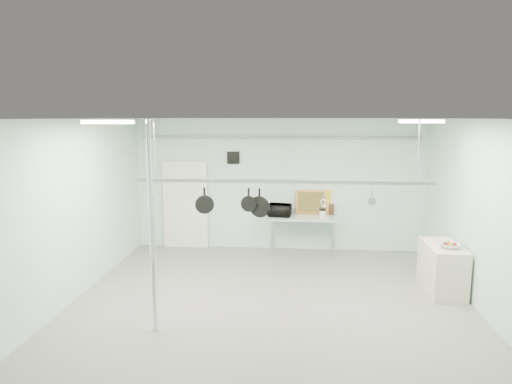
# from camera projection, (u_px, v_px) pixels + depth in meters

# --- Properties ---
(floor) EXTENTS (8.00, 8.00, 0.00)m
(floor) POSITION_uv_depth(u_px,v_px,m) (269.00, 317.00, 7.43)
(floor) COLOR gray
(floor) RESTS_ON ground
(ceiling) EXTENTS (7.00, 8.00, 0.02)m
(ceiling) POSITION_uv_depth(u_px,v_px,m) (270.00, 120.00, 6.91)
(ceiling) COLOR silver
(ceiling) RESTS_ON back_wall
(back_wall) EXTENTS (7.00, 0.02, 3.20)m
(back_wall) POSITION_uv_depth(u_px,v_px,m) (278.00, 185.00, 11.09)
(back_wall) COLOR silver
(back_wall) RESTS_ON floor
(right_wall) EXTENTS (0.02, 8.00, 3.20)m
(right_wall) POSITION_uv_depth(u_px,v_px,m) (500.00, 226.00, 6.88)
(right_wall) COLOR silver
(right_wall) RESTS_ON floor
(door) EXTENTS (1.10, 0.10, 2.20)m
(door) POSITION_uv_depth(u_px,v_px,m) (186.00, 206.00, 11.33)
(door) COLOR silver
(door) RESTS_ON floor
(wall_vent) EXTENTS (0.30, 0.04, 0.30)m
(wall_vent) POSITION_uv_depth(u_px,v_px,m) (233.00, 158.00, 11.06)
(wall_vent) COLOR black
(wall_vent) RESTS_ON back_wall
(conduit_pipe) EXTENTS (6.60, 0.07, 0.07)m
(conduit_pipe) POSITION_uv_depth(u_px,v_px,m) (279.00, 137.00, 10.82)
(conduit_pipe) COLOR gray
(conduit_pipe) RESTS_ON back_wall
(chrome_pole) EXTENTS (0.08, 0.08, 3.20)m
(chrome_pole) POSITION_uv_depth(u_px,v_px,m) (152.00, 229.00, 6.72)
(chrome_pole) COLOR silver
(chrome_pole) RESTS_ON floor
(prep_table) EXTENTS (1.60, 0.70, 0.91)m
(prep_table) POSITION_uv_depth(u_px,v_px,m) (303.00, 219.00, 10.78)
(prep_table) COLOR #A2BFAE
(prep_table) RESTS_ON floor
(side_cabinet) EXTENTS (0.60, 1.20, 0.90)m
(side_cabinet) POSITION_uv_depth(u_px,v_px,m) (442.00, 268.00, 8.47)
(side_cabinet) COLOR beige
(side_cabinet) RESTS_ON floor
(pot_rack) EXTENTS (4.80, 0.06, 1.00)m
(pot_rack) POSITION_uv_depth(u_px,v_px,m) (283.00, 180.00, 7.35)
(pot_rack) COLOR #B7B7BC
(pot_rack) RESTS_ON ceiling
(light_panel_left) EXTENTS (0.65, 0.30, 0.05)m
(light_panel_left) POSITION_uv_depth(u_px,v_px,m) (108.00, 122.00, 6.31)
(light_panel_left) COLOR white
(light_panel_left) RESTS_ON ceiling
(light_panel_right) EXTENTS (0.65, 0.30, 0.05)m
(light_panel_right) POSITION_uv_depth(u_px,v_px,m) (421.00, 121.00, 7.31)
(light_panel_right) COLOR white
(light_panel_right) RESTS_ON ceiling
(microwave) EXTENTS (0.57, 0.43, 0.29)m
(microwave) POSITION_uv_depth(u_px,v_px,m) (280.00, 210.00, 10.78)
(microwave) COLOR black
(microwave) RESTS_ON prep_table
(coffee_canister) EXTENTS (0.18, 0.18, 0.18)m
(coffee_canister) POSITION_uv_depth(u_px,v_px,m) (322.00, 214.00, 10.60)
(coffee_canister) COLOR silver
(coffee_canister) RESTS_ON prep_table
(painting_large) EXTENTS (0.78, 0.16, 0.58)m
(painting_large) POSITION_uv_depth(u_px,v_px,m) (312.00, 202.00, 11.00)
(painting_large) COLOR orange
(painting_large) RESTS_ON prep_table
(painting_small) EXTENTS (0.31, 0.10, 0.25)m
(painting_small) POSITION_uv_depth(u_px,v_px,m) (328.00, 209.00, 11.00)
(painting_small) COLOR #372113
(painting_small) RESTS_ON prep_table
(fruit_bowl) EXTENTS (0.44, 0.44, 0.09)m
(fruit_bowl) POSITION_uv_depth(u_px,v_px,m) (450.00, 246.00, 8.20)
(fruit_bowl) COLOR silver
(fruit_bowl) RESTS_ON side_cabinet
(skillet_left) EXTENTS (0.31, 0.11, 0.43)m
(skillet_left) POSITION_uv_depth(u_px,v_px,m) (204.00, 200.00, 7.51)
(skillet_left) COLOR black
(skillet_left) RESTS_ON pot_rack
(skillet_mid) EXTENTS (0.27, 0.09, 0.37)m
(skillet_mid) POSITION_uv_depth(u_px,v_px,m) (249.00, 199.00, 7.45)
(skillet_mid) COLOR black
(skillet_mid) RESTS_ON pot_rack
(skillet_right) EXTENTS (0.36, 0.17, 0.47)m
(skillet_right) POSITION_uv_depth(u_px,v_px,m) (259.00, 203.00, 7.44)
(skillet_right) COLOR black
(skillet_right) RESTS_ON pot_rack
(whisk) EXTENTS (0.17, 0.17, 0.30)m
(whisk) POSITION_uv_depth(u_px,v_px,m) (325.00, 198.00, 7.34)
(whisk) COLOR #BCBCC1
(whisk) RESTS_ON pot_rack
(grater) EXTENTS (0.10, 0.03, 0.24)m
(grater) POSITION_uv_depth(u_px,v_px,m) (328.00, 196.00, 7.33)
(grater) COLOR gold
(grater) RESTS_ON pot_rack
(saucepan) EXTENTS (0.15, 0.12, 0.23)m
(saucepan) POSITION_uv_depth(u_px,v_px,m) (372.00, 197.00, 7.27)
(saucepan) COLOR silver
(saucepan) RESTS_ON pot_rack
(fruit_cluster) EXTENTS (0.24, 0.24, 0.09)m
(fruit_cluster) POSITION_uv_depth(u_px,v_px,m) (450.00, 243.00, 8.19)
(fruit_cluster) COLOR #9C0E12
(fruit_cluster) RESTS_ON fruit_bowl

